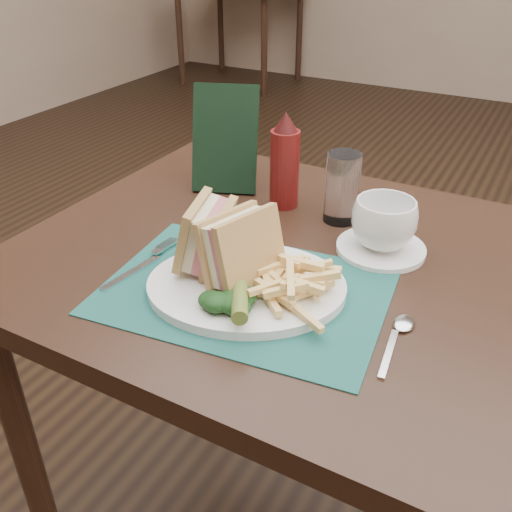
{
  "coord_description": "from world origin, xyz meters",
  "views": [
    {
      "loc": [
        0.35,
        -1.25,
        1.24
      ],
      "look_at": [
        -0.0,
        -0.6,
        0.8
      ],
      "focal_mm": 40.0,
      "sensor_mm": 36.0,
      "label": 1
    }
  ],
  "objects_px": {
    "plate": "(246,286)",
    "sandwich_half_a": "(192,233)",
    "coffee_cup": "(384,224)",
    "drinking_glass": "(342,188)",
    "table_main": "(282,411)",
    "table_bg_left": "(241,36)",
    "saucer": "(381,249)",
    "check_presenter": "(225,139)",
    "ketchup_bottle": "(285,160)",
    "placemat": "(245,291)",
    "sandwich_half_b": "(232,242)"
  },
  "relations": [
    {
      "from": "sandwich_half_b",
      "to": "table_main",
      "type": "bearing_deg",
      "value": 93.64
    },
    {
      "from": "table_main",
      "to": "placemat",
      "type": "height_order",
      "value": "placemat"
    },
    {
      "from": "drinking_glass",
      "to": "ketchup_bottle",
      "type": "xyz_separation_m",
      "value": [
        -0.12,
        0.01,
        0.03
      ]
    },
    {
      "from": "saucer",
      "to": "placemat",
      "type": "bearing_deg",
      "value": -123.38
    },
    {
      "from": "sandwich_half_a",
      "to": "saucer",
      "type": "height_order",
      "value": "sandwich_half_a"
    },
    {
      "from": "drinking_glass",
      "to": "saucer",
      "type": "bearing_deg",
      "value": -35.8
    },
    {
      "from": "plate",
      "to": "sandwich_half_a",
      "type": "xyz_separation_m",
      "value": [
        -0.1,
        0.01,
        0.06
      ]
    },
    {
      "from": "sandwich_half_a",
      "to": "coffee_cup",
      "type": "xyz_separation_m",
      "value": [
        0.24,
        0.21,
        -0.02
      ]
    },
    {
      "from": "check_presenter",
      "to": "table_bg_left",
      "type": "bearing_deg",
      "value": 98.5
    },
    {
      "from": "placemat",
      "to": "check_presenter",
      "type": "height_order",
      "value": "check_presenter"
    },
    {
      "from": "table_main",
      "to": "sandwich_half_b",
      "type": "height_order",
      "value": "sandwich_half_b"
    },
    {
      "from": "drinking_glass",
      "to": "coffee_cup",
      "type": "bearing_deg",
      "value": -35.8
    },
    {
      "from": "sandwich_half_a",
      "to": "drinking_glass",
      "type": "height_order",
      "value": "drinking_glass"
    },
    {
      "from": "table_bg_left",
      "to": "plate",
      "type": "height_order",
      "value": "plate"
    },
    {
      "from": "saucer",
      "to": "drinking_glass",
      "type": "bearing_deg",
      "value": 144.2
    },
    {
      "from": "saucer",
      "to": "ketchup_bottle",
      "type": "xyz_separation_m",
      "value": [
        -0.22,
        0.08,
        0.09
      ]
    },
    {
      "from": "placemat",
      "to": "ketchup_bottle",
      "type": "bearing_deg",
      "value": 105.41
    },
    {
      "from": "coffee_cup",
      "to": "sandwich_half_b",
      "type": "bearing_deg",
      "value": -129.19
    },
    {
      "from": "saucer",
      "to": "coffee_cup",
      "type": "height_order",
      "value": "coffee_cup"
    },
    {
      "from": "table_bg_left",
      "to": "ketchup_bottle",
      "type": "relative_size",
      "value": 4.84
    },
    {
      "from": "table_main",
      "to": "plate",
      "type": "height_order",
      "value": "plate"
    },
    {
      "from": "table_main",
      "to": "plate",
      "type": "relative_size",
      "value": 3.0
    },
    {
      "from": "sandwich_half_a",
      "to": "check_presenter",
      "type": "bearing_deg",
      "value": 96.21
    },
    {
      "from": "ketchup_bottle",
      "to": "sandwich_half_b",
      "type": "bearing_deg",
      "value": -79.16
    },
    {
      "from": "table_bg_left",
      "to": "check_presenter",
      "type": "height_order",
      "value": "check_presenter"
    },
    {
      "from": "plate",
      "to": "check_presenter",
      "type": "bearing_deg",
      "value": 101.17
    },
    {
      "from": "ketchup_bottle",
      "to": "check_presenter",
      "type": "xyz_separation_m",
      "value": [
        -0.14,
        0.02,
        0.01
      ]
    },
    {
      "from": "placemat",
      "to": "ketchup_bottle",
      "type": "height_order",
      "value": "ketchup_bottle"
    },
    {
      "from": "saucer",
      "to": "plate",
      "type": "bearing_deg",
      "value": -123.12
    },
    {
      "from": "saucer",
      "to": "coffee_cup",
      "type": "relative_size",
      "value": 1.4
    },
    {
      "from": "table_main",
      "to": "table_bg_left",
      "type": "height_order",
      "value": "same"
    },
    {
      "from": "sandwich_half_a",
      "to": "coffee_cup",
      "type": "relative_size",
      "value": 1.02
    },
    {
      "from": "table_main",
      "to": "ketchup_bottle",
      "type": "xyz_separation_m",
      "value": [
        -0.09,
        0.16,
        0.47
      ]
    },
    {
      "from": "sandwich_half_a",
      "to": "drinking_glass",
      "type": "bearing_deg",
      "value": 48.03
    },
    {
      "from": "plate",
      "to": "sandwich_half_a",
      "type": "bearing_deg",
      "value": 151.15
    },
    {
      "from": "plate",
      "to": "check_presenter",
      "type": "height_order",
      "value": "check_presenter"
    },
    {
      "from": "placemat",
      "to": "saucer",
      "type": "xyz_separation_m",
      "value": [
        0.14,
        0.22,
        0.0
      ]
    },
    {
      "from": "table_main",
      "to": "drinking_glass",
      "type": "xyz_separation_m",
      "value": [
        0.03,
        0.15,
        0.44
      ]
    },
    {
      "from": "sandwich_half_a",
      "to": "table_main",
      "type": "bearing_deg",
      "value": 35.21
    },
    {
      "from": "placemat",
      "to": "table_bg_left",
      "type": "bearing_deg",
      "value": 120.22
    },
    {
      "from": "coffee_cup",
      "to": "drinking_glass",
      "type": "xyz_separation_m",
      "value": [
        -0.1,
        0.07,
        0.01
      ]
    },
    {
      "from": "table_bg_left",
      "to": "sandwich_half_a",
      "type": "distance_m",
      "value": 4.25
    },
    {
      "from": "sandwich_half_b",
      "to": "check_presenter",
      "type": "distance_m",
      "value": 0.37
    },
    {
      "from": "placemat",
      "to": "sandwich_half_a",
      "type": "distance_m",
      "value": 0.12
    },
    {
      "from": "saucer",
      "to": "drinking_glass",
      "type": "distance_m",
      "value": 0.14
    },
    {
      "from": "sandwich_half_a",
      "to": "plate",
      "type": "bearing_deg",
      "value": -20.71
    },
    {
      "from": "check_presenter",
      "to": "saucer",
      "type": "bearing_deg",
      "value": -36.72
    },
    {
      "from": "coffee_cup",
      "to": "table_main",
      "type": "bearing_deg",
      "value": -150.0
    },
    {
      "from": "table_main",
      "to": "drinking_glass",
      "type": "distance_m",
      "value": 0.47
    },
    {
      "from": "plate",
      "to": "check_presenter",
      "type": "xyz_separation_m",
      "value": [
        -0.23,
        0.32,
        0.09
      ]
    }
  ]
}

